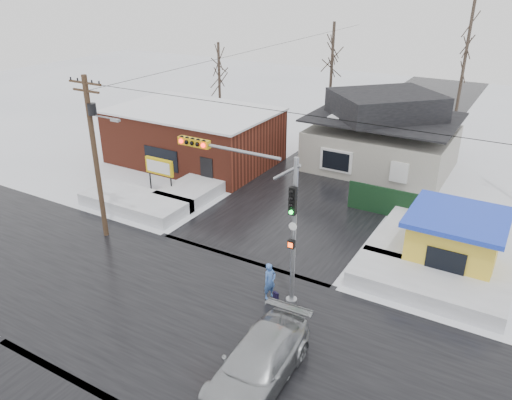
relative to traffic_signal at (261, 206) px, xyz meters
The scene contains 20 objects.
ground 5.94m from the traffic_signal, 129.36° to the right, with size 120.00×120.00×0.00m, color white.
road_ns 5.94m from the traffic_signal, 129.36° to the right, with size 10.00×120.00×0.02m, color black.
road_ew 5.94m from the traffic_signal, 129.36° to the right, with size 120.00×10.00×0.02m, color black.
snowbank_nw 12.81m from the traffic_signal, 160.57° to the left, with size 7.00×3.00×0.80m, color white.
snowbank_ne 8.75m from the traffic_signal, 31.56° to the left, with size 7.00×3.00×0.80m, color white.
snowbank_nside_w 13.70m from the traffic_signal, 136.24° to the left, with size 3.00×8.00×0.80m, color white.
snowbank_nside_e 10.94m from the traffic_signal, 63.18° to the left, with size 3.00×8.00×0.80m, color white.
traffic_signal is the anchor object (origin of this frame).
utility_pole 10.39m from the traffic_signal, behind, with size 3.15×0.44×9.00m.
brick_building 18.87m from the traffic_signal, 135.87° to the left, with size 12.20×8.20×4.12m.
marquee_sign 13.42m from the traffic_signal, 150.28° to the left, with size 2.20×0.21×2.55m.
house 19.13m from the traffic_signal, 91.29° to the left, with size 10.40×8.40×5.76m.
kiosk 10.43m from the traffic_signal, 44.84° to the left, with size 4.60×4.60×2.88m.
fence 12.31m from the traffic_signal, 69.77° to the left, with size 8.00×0.12×1.80m, color black.
tree_far_left 24.16m from the traffic_signal, 105.60° to the left, with size 3.00×3.00×10.00m.
tree_far_mid 25.78m from the traffic_signal, 81.89° to the left, with size 3.00×3.00×12.00m.
tree_far_west 26.75m from the traffic_signal, 128.00° to the left, with size 3.00×3.00×8.00m.
pedestrian 3.69m from the traffic_signal, ahead, with size 0.64×0.42×1.77m, color #446EBE.
car 6.54m from the traffic_signal, 61.18° to the right, with size 2.30×5.67×1.64m, color #A6A9AD.
shopping_bag 4.43m from the traffic_signal, ahead, with size 0.28×0.12×0.35m, color black.
Camera 1 is at (11.95, -13.73, 13.61)m, focal length 35.00 mm.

